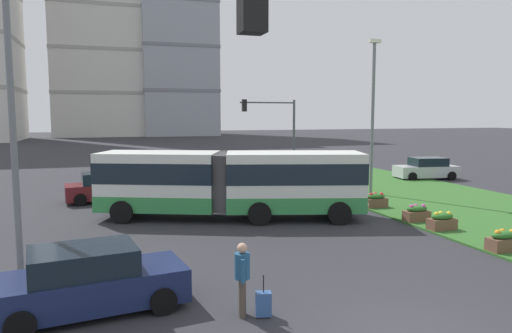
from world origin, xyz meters
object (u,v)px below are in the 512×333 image
(car_navy_sedan, at_px, (89,281))
(car_maroon_sedan, at_px, (108,187))
(flower_planter_5, at_px, (334,187))
(flower_planter_2, at_px, (442,221))
(flower_planter_3, at_px, (417,213))
(car_silver_hatch, at_px, (426,169))
(traffic_light_far_right, at_px, (276,126))
(pedestrian_crossing, at_px, (242,274))
(flower_planter_1, at_px, (504,240))
(apartment_tower_centre, at_px, (176,31))
(articulated_bus, at_px, (231,182))
(apartment_tower_westcentre, at_px, (96,13))
(flower_planter_4, at_px, (376,200))
(rolling_suitcase, at_px, (263,304))
(streetlight_left, at_px, (12,118))
(streetlight_median, at_px, (373,111))
(traffic_light_near_left, at_px, (62,151))

(car_navy_sedan, height_order, car_maroon_sedan, same)
(car_navy_sedan, distance_m, flower_planter_5, 18.79)
(flower_planter_2, distance_m, flower_planter_3, 1.61)
(car_silver_hatch, relative_size, traffic_light_far_right, 0.81)
(pedestrian_crossing, height_order, flower_planter_1, pedestrian_crossing)
(car_navy_sedan, xyz_separation_m, flower_planter_2, (13.23, 3.91, -0.33))
(apartment_tower_centre, bearing_deg, car_silver_hatch, -85.89)
(articulated_bus, height_order, traffic_light_far_right, traffic_light_far_right)
(apartment_tower_westcentre, bearing_deg, articulated_bus, -86.03)
(flower_planter_4, bearing_deg, pedestrian_crossing, -134.32)
(car_silver_hatch, bearing_deg, flower_planter_2, -125.50)
(car_navy_sedan, height_order, rolling_suitcase, car_navy_sedan)
(flower_planter_3, height_order, flower_planter_5, same)
(car_maroon_sedan, xyz_separation_m, flower_planter_4, (12.73, -6.25, -0.33))
(car_silver_hatch, bearing_deg, streetlight_left, -150.31)
(car_silver_hatch, height_order, flower_planter_1, car_silver_hatch)
(flower_planter_4, height_order, streetlight_median, streetlight_median)
(car_silver_hatch, distance_m, streetlight_median, 9.85)
(apartment_tower_centre, bearing_deg, flower_planter_2, -92.07)
(car_navy_sedan, bearing_deg, streetlight_median, 39.22)
(car_silver_hatch, bearing_deg, traffic_light_near_left, -133.82)
(apartment_tower_westcentre, distance_m, apartment_tower_centre, 17.56)
(flower_planter_1, bearing_deg, apartment_tower_westcentre, 97.88)
(car_navy_sedan, relative_size, flower_planter_3, 4.19)
(articulated_bus, bearing_deg, pedestrian_crossing, -103.29)
(flower_planter_3, bearing_deg, apartment_tower_centre, 87.90)
(flower_planter_4, bearing_deg, car_maroon_sedan, 153.87)
(streetlight_median, bearing_deg, traffic_light_near_left, -128.75)
(articulated_bus, relative_size, rolling_suitcase, 12.29)
(rolling_suitcase, distance_m, streetlight_median, 18.46)
(flower_planter_2, xyz_separation_m, apartment_tower_westcentre, (-13.83, 96.81, 26.53))
(pedestrian_crossing, height_order, rolling_suitcase, pedestrian_crossing)
(streetlight_left, bearing_deg, rolling_suitcase, -38.44)
(flower_planter_3, bearing_deg, apartment_tower_westcentre, 98.26)
(apartment_tower_centre, bearing_deg, pedestrian_crossing, -97.47)
(flower_planter_1, xyz_separation_m, flower_planter_2, (0.00, 3.08, 0.00))
(pedestrian_crossing, xyz_separation_m, flower_planter_3, (9.84, 6.83, -0.58))
(flower_planter_4, bearing_deg, traffic_light_far_right, 99.88)
(car_navy_sedan, xyz_separation_m, streetlight_left, (-1.96, 3.09, 3.81))
(streetlight_left, bearing_deg, car_navy_sedan, -57.63)
(flower_planter_5, relative_size, streetlight_median, 0.12)
(streetlight_left, height_order, streetlight_median, streetlight_median)
(articulated_bus, distance_m, car_maroon_sedan, 8.19)
(rolling_suitcase, distance_m, apartment_tower_centre, 105.23)
(articulated_bus, xyz_separation_m, flower_planter_3, (7.45, -3.29, -1.23))
(car_maroon_sedan, distance_m, flower_planter_5, 12.85)
(car_silver_hatch, relative_size, flower_planter_3, 4.20)
(flower_planter_5, bearing_deg, car_navy_sedan, -134.79)
(pedestrian_crossing, bearing_deg, flower_planter_2, 27.95)
(articulated_bus, xyz_separation_m, traffic_light_near_left, (-5.71, -15.22, 2.65))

